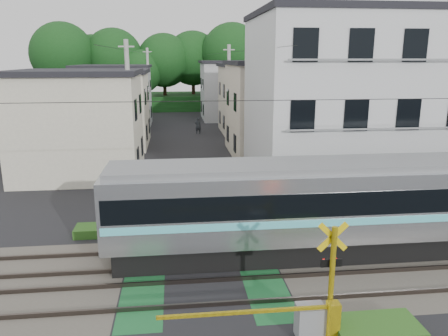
{
  "coord_description": "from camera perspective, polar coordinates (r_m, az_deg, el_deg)",
  "views": [
    {
      "loc": [
        -0.79,
        -13.1,
        6.96
      ],
      "look_at": [
        1.27,
        5.0,
        2.36
      ],
      "focal_mm": 35.0,
      "sensor_mm": 36.0,
      "label": 1
    }
  ],
  "objects": [
    {
      "name": "ground",
      "position": [
        14.86,
        -2.79,
        -13.8
      ],
      "size": [
        120.0,
        120.0,
        0.0
      ],
      "primitive_type": "plane",
      "color": "black"
    },
    {
      "name": "track_bed",
      "position": [
        14.84,
        -2.79,
        -13.67
      ],
      "size": [
        120.0,
        120.0,
        0.14
      ],
      "color": "#47423A",
      "rests_on": "ground"
    },
    {
      "name": "crossing_signal_near",
      "position": [
        11.82,
        11.72,
        -18.09
      ],
      "size": [
        4.74,
        0.65,
        3.09
      ],
      "color": "yellow",
      "rests_on": "ground"
    },
    {
      "name": "crossing_signal_far",
      "position": [
        17.97,
        -11.91,
        -6.51
      ],
      "size": [
        4.74,
        0.65,
        3.09
      ],
      "color": "yellow",
      "rests_on": "ground"
    },
    {
      "name": "apartment_block",
      "position": [
        24.54,
        15.94,
        8.23
      ],
      "size": [
        10.2,
        8.36,
        9.3
      ],
      "color": "silver",
      "rests_on": "ground"
    },
    {
      "name": "houses_row",
      "position": [
        39.21,
        -5.01,
        8.67
      ],
      "size": [
        22.07,
        31.35,
        6.8
      ],
      "color": "beige",
      "rests_on": "ground"
    },
    {
      "name": "tree_hill",
      "position": [
        61.66,
        -5.32,
        13.34
      ],
      "size": [
        40.0,
        13.01,
        11.77
      ],
      "color": "#153F16",
      "rests_on": "ground"
    },
    {
      "name": "catenary",
      "position": [
        15.14,
        20.32,
        0.81
      ],
      "size": [
        60.0,
        5.04,
        7.0
      ],
      "color": "#2D2D33",
      "rests_on": "ground"
    },
    {
      "name": "utility_poles",
      "position": [
        36.22,
        -6.99,
        9.5
      ],
      "size": [
        7.9,
        42.0,
        8.0
      ],
      "color": "#A5A5A0",
      "rests_on": "ground"
    },
    {
      "name": "pedestrian",
      "position": [
        41.44,
        -3.42,
        5.55
      ],
      "size": [
        0.58,
        0.39,
        1.55
      ],
      "primitive_type": "imported",
      "rotation": [
        0.0,
        0.0,
        3.17
      ],
      "color": "#282D32",
      "rests_on": "ground"
    },
    {
      "name": "weed_patches",
      "position": [
        14.89,
        4.17,
        -12.96
      ],
      "size": [
        10.25,
        8.8,
        0.4
      ],
      "color": "#2D5E1E",
      "rests_on": "ground"
    }
  ]
}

